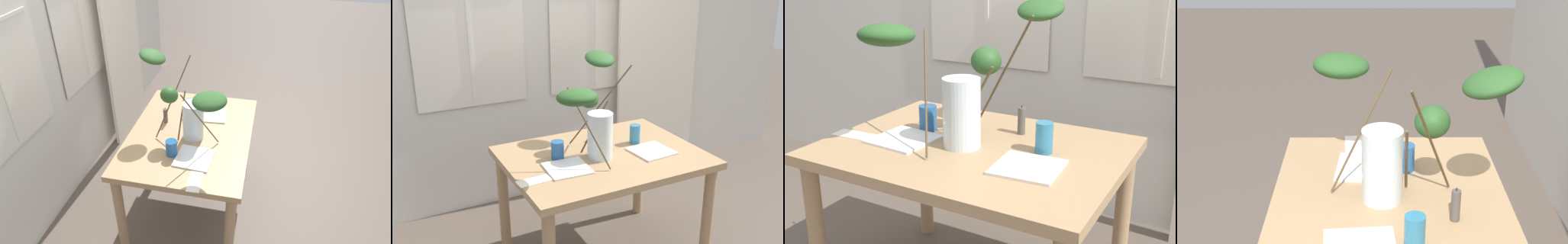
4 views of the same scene
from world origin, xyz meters
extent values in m
cube|color=tan|center=(0.00, 0.00, 0.72)|extent=(1.18, 0.89, 0.04)
cylinder|color=tan|center=(-0.53, -0.38, 0.35)|extent=(0.07, 0.07, 0.70)
cylinder|color=tan|center=(-0.53, 0.38, 0.35)|extent=(0.07, 0.07, 0.70)
cylinder|color=silver|center=(-0.04, -0.03, 0.88)|extent=(0.15, 0.15, 0.28)
cylinder|color=silver|center=(-0.04, -0.03, 0.79)|extent=(0.14, 0.14, 0.09)
cylinder|color=brown|center=(-0.03, 0.06, 0.91)|extent=(0.18, 0.03, 0.31)
ellipsoid|color=#285123|center=(-0.02, 0.14, 1.06)|extent=(0.16, 0.15, 0.16)
cylinder|color=brown|center=(-0.15, -0.11, 0.97)|extent=(0.16, 0.24, 0.44)
ellipsoid|color=#285123|center=(-0.27, -0.18, 1.19)|extent=(0.30, 0.30, 0.10)
cylinder|color=brown|center=(0.05, 0.14, 1.01)|extent=(0.35, 0.19, 0.52)
ellipsoid|color=#285123|center=(0.14, 0.31, 1.26)|extent=(0.26, 0.27, 0.15)
cylinder|color=#235693|center=(-0.27, 0.07, 0.80)|extent=(0.08, 0.08, 0.11)
cylinder|color=teal|center=(0.27, 0.07, 0.80)|extent=(0.07, 0.07, 0.12)
cube|color=white|center=(-0.28, -0.09, 0.75)|extent=(0.25, 0.25, 0.01)
cube|color=silver|center=(-0.51, -0.15, 0.74)|extent=(0.19, 0.09, 0.00)
cylinder|color=#514C47|center=(0.11, 0.22, 0.80)|extent=(0.03, 0.03, 0.12)
cylinder|color=black|center=(0.11, 0.22, 0.86)|extent=(0.00, 0.00, 0.01)
camera|label=1|loc=(-2.12, -0.51, 2.28)|focal=33.19mm
camera|label=2|loc=(-1.29, -2.26, 1.88)|focal=42.67mm
camera|label=3|loc=(0.94, -1.61, 1.45)|focal=45.44mm
camera|label=4|loc=(1.80, -0.07, 1.84)|focal=52.43mm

